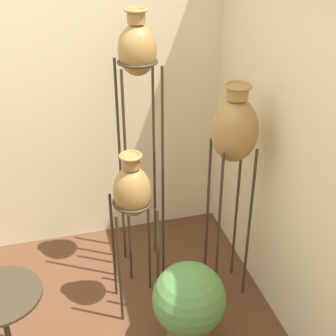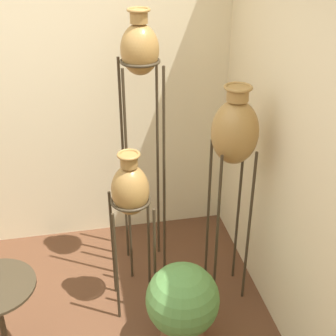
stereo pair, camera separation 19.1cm
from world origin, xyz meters
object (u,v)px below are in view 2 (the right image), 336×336
object	(u,v)px
vase_stand_short	(130,193)
vase_stand_tall	(140,63)
vase_stand_medium	(235,135)
potted_plant	(182,305)

from	to	relation	value
vase_stand_short	vase_stand_tall	bearing A→B (deg)	70.39
vase_stand_medium	potted_plant	distance (m)	1.13
vase_stand_medium	vase_stand_short	world-z (taller)	vase_stand_medium
vase_stand_tall	vase_stand_short	xyz separation A→B (m)	(-0.14, -0.40, -0.73)
vase_stand_tall	potted_plant	distance (m)	1.58
potted_plant	vase_stand_tall	bearing A→B (deg)	96.99
vase_stand_tall	vase_stand_short	distance (m)	0.85
vase_stand_short	potted_plant	size ratio (longest dim) A/B	1.91
vase_stand_short	potted_plant	bearing A→B (deg)	-61.58
vase_stand_medium	vase_stand_short	size ratio (longest dim) A/B	1.31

